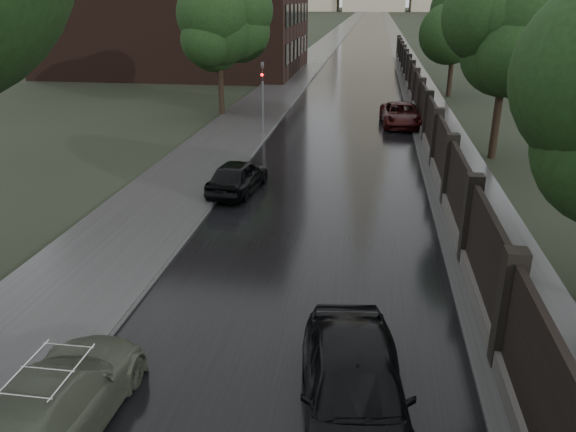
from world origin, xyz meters
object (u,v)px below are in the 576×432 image
Objects in this scene: hatchback_left at (238,176)px; traffic_light at (263,92)px; volga_sedan at (54,403)px; car_right_near at (355,388)px; car_right_far at (401,115)px; tree_left_far at (219,32)px; tree_right_c at (455,30)px; tree_right_b at (506,52)px.

traffic_light is at bearing -78.04° from hatchback_left.
car_right_near is (5.20, 0.98, 0.15)m from volga_sedan.
volga_sedan is 0.95× the size of car_right_far.
volga_sedan is (4.40, -28.21, -4.58)m from tree_left_far.
tree_left_far reaches higher than car_right_far.
car_right_far is (7.70, 3.69, -1.72)m from traffic_light.
hatchback_left is (-10.97, -24.72, -4.29)m from tree_right_c.
tree_right_b is at bearing -141.43° from hatchback_left.
traffic_light is at bearing -86.97° from volga_sedan.
tree_right_c is 27.38m from hatchback_left.
traffic_light reaches higher than car_right_far.
tree_right_c reaches higher than car_right_near.
traffic_light is 1.03× the size of hatchback_left.
volga_sedan is 5.29m from car_right_near.
traffic_light is at bearing -53.53° from tree_left_far.
tree_right_b reaches higher than car_right_far.
tree_left_far is 1.05× the size of tree_right_c.
volga_sedan is at bearing -106.20° from tree_right_c.
car_right_near is (5.07, -12.52, 0.15)m from hatchback_left.
tree_right_c is at bearing 90.00° from tree_right_b.
tree_right_b is 18.00m from tree_right_c.
tree_right_b reaches higher than hatchback_left.
car_right_far is (11.40, -1.32, -4.57)m from tree_left_far.
tree_left_far is 1.52× the size of car_right_far.
car_right_far is at bearing 79.25° from car_right_near.
car_right_far is (-4.10, 6.68, -4.28)m from tree_right_b.
car_right_far is at bearing -110.06° from hatchback_left.
traffic_light is (-11.80, 2.99, -2.55)m from tree_right_b.
volga_sedan is 1.18× the size of hatchback_left.
tree_right_b is 1.00× the size of tree_right_c.
traffic_light is 8.71m from car_right_far.
hatchback_left is (4.53, -14.72, -4.58)m from tree_left_far.
tree_right_b reaches higher than car_right_near.
tree_left_far is at bearing 126.47° from traffic_light.
tree_left_far reaches higher than hatchback_left.
tree_left_far reaches higher than traffic_light.
car_right_near is (9.60, -27.23, -4.43)m from tree_left_far.
hatchback_left is 13.51m from car_right_near.
hatchback_left is 0.80× the size of car_right_far.
tree_right_c is 1.53× the size of volga_sedan.
volga_sedan is (-11.10, -20.21, -4.28)m from tree_right_b.
traffic_light is 0.83× the size of car_right_far.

